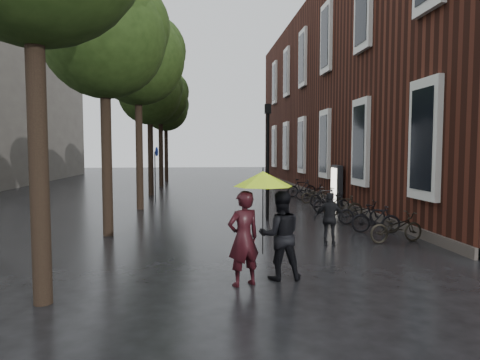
{
  "coord_description": "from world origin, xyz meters",
  "views": [
    {
      "loc": [
        -1.29,
        -6.62,
        2.69
      ],
      "look_at": [
        -0.02,
        6.2,
        1.78
      ],
      "focal_mm": 32.0,
      "sensor_mm": 36.0,
      "label": 1
    }
  ],
  "objects": [
    {
      "name": "person_black",
      "position": [
        0.41,
        2.01,
        0.92
      ],
      "size": [
        0.9,
        0.71,
        1.84
      ],
      "primitive_type": "imported",
      "rotation": [
        0.0,
        0.0,
        3.15
      ],
      "color": "black",
      "rests_on": "ground"
    },
    {
      "name": "cycle_sign",
      "position": [
        -3.64,
        17.85,
        1.89
      ],
      "size": [
        0.15,
        0.52,
        2.85
      ],
      "rotation": [
        0.0,
        0.0,
        0.37
      ],
      "color": "#262628",
      "rests_on": "ground"
    },
    {
      "name": "parked_bicycles",
      "position": [
        4.56,
        11.33,
        0.46
      ],
      "size": [
        2.1,
        12.81,
        1.04
      ],
      "color": "black",
      "rests_on": "ground"
    },
    {
      "name": "ground",
      "position": [
        0.0,
        0.0,
        0.0
      ],
      "size": [
        120.0,
        120.0,
        0.0
      ],
      "primitive_type": "plane",
      "color": "black"
    },
    {
      "name": "ad_lightbox",
      "position": [
        5.3,
        13.14,
        0.98
      ],
      "size": [
        0.3,
        1.3,
        1.96
      ],
      "rotation": [
        0.0,
        0.0,
        -0.1
      ],
      "color": "black",
      "rests_on": "ground"
    },
    {
      "name": "brick_building",
      "position": [
        10.47,
        19.46,
        5.99
      ],
      "size": [
        10.2,
        33.2,
        12.0
      ],
      "color": "#38160F",
      "rests_on": "ground"
    },
    {
      "name": "person_burgundy",
      "position": [
        -0.4,
        1.66,
        0.95
      ],
      "size": [
        0.81,
        0.69,
        1.89
      ],
      "primitive_type": "imported",
      "rotation": [
        0.0,
        0.0,
        3.54
      ],
      "color": "black",
      "rests_on": "ground"
    },
    {
      "name": "pedestrian_walking",
      "position": [
        2.42,
        5.01,
        0.75
      ],
      "size": [
        0.95,
        0.68,
        1.5
      ],
      "primitive_type": "imported",
      "rotation": [
        0.0,
        0.0,
        2.74
      ],
      "color": "black",
      "rests_on": "ground"
    },
    {
      "name": "lime_umbrella",
      "position": [
        0.0,
        1.78,
        2.11
      ],
      "size": [
        1.19,
        1.19,
        1.75
      ],
      "rotation": [
        0.0,
        0.0,
        -0.19
      ],
      "color": "black",
      "rests_on": "ground"
    },
    {
      "name": "street_trees",
      "position": [
        -3.99,
        15.91,
        6.34
      ],
      "size": [
        4.33,
        34.03,
        8.91
      ],
      "color": "black",
      "rests_on": "ground"
    },
    {
      "name": "lamp_post",
      "position": [
        1.39,
        9.65,
        2.69
      ],
      "size": [
        0.23,
        0.23,
        4.43
      ],
      "rotation": [
        0.0,
        0.0,
        0.41
      ],
      "color": "black",
      "rests_on": "ground"
    }
  ]
}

